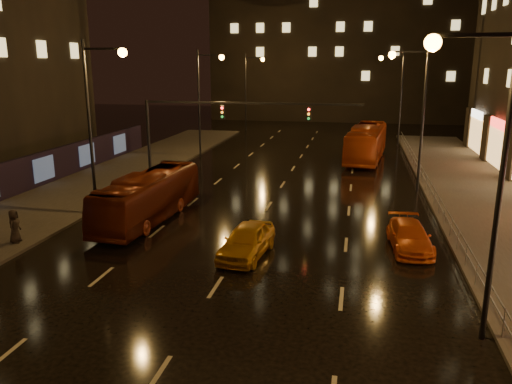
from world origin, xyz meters
The scene contains 12 objects.
ground centered at (0.00, 20.00, 0.00)m, with size 140.00×140.00×0.00m, color black.
sidewalk_left centered at (-13.50, 15.00, 0.07)m, with size 7.00×70.00×0.15m, color #38332D.
sidewalk_right centered at (13.50, 15.00, 0.07)m, with size 7.00×70.00×0.15m, color #38332D.
building_distant centered at (4.00, 72.00, 18.00)m, with size 44.00×16.00×36.00m, color black.
traffic_signal centered at (-5.06, 20.00, 4.74)m, with size 15.31×0.32×6.20m.
streetlight_right centered at (8.92, 2.00, 6.43)m, with size 2.64×0.50×10.00m.
railing_right centered at (10.20, 18.00, 0.90)m, with size 0.05×56.00×1.00m.
bus_red centered at (-6.21, 11.91, 1.37)m, with size 2.30×9.84×2.74m, color #611F0D.
bus_curb centered at (6.13, 33.38, 1.62)m, with size 2.72×11.64×3.24m, color #AD3A11.
taxi_near centered at (0.50, 7.53, 0.76)m, with size 1.79×4.44×1.51m, color #C27F12.
taxi_far centered at (8.00, 10.00, 0.64)m, with size 1.79×4.41×1.28m, color #DC5414.
pedestrian_c centered at (-11.01, 6.66, 0.98)m, with size 0.82×0.53×1.67m, color black.
Camera 1 is at (5.30, -13.76, 8.70)m, focal length 35.00 mm.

